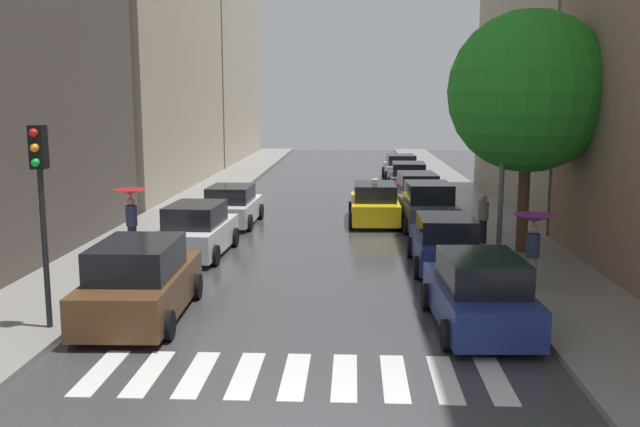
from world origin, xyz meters
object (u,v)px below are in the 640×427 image
traffic_light_left_corner (40,182)px  parked_car_left_third (232,206)px  parked_car_right_nearest (479,295)px  parked_car_right_third (428,207)px  parked_car_right_second (445,244)px  pedestrian_far_side (533,233)px  parked_car_left_second (197,231)px  taxi_midroad (374,204)px  parked_car_left_nearest (140,282)px  pedestrian_foreground (483,217)px  lamp_post_right (504,132)px  pedestrian_by_kerb (131,206)px  street_tree_right (528,92)px  parked_car_right_fifth (408,178)px  parked_car_right_fourth (417,191)px  parked_car_right_sixth (401,168)px

traffic_light_left_corner → parked_car_left_third: bearing=83.0°
parked_car_right_nearest → parked_car_right_third: size_ratio=1.01×
parked_car_right_second → pedestrian_far_side: bearing=-141.8°
parked_car_left_second → parked_car_left_third: parked_car_left_second is taller
parked_car_right_second → parked_car_left_second: bearing=80.7°
parked_car_left_second → parked_car_left_third: bearing=0.9°
taxi_midroad → parked_car_right_nearest: bearing=-172.6°
parked_car_right_second → parked_car_left_nearest: bearing=124.9°
pedestrian_far_side → traffic_light_left_corner: size_ratio=0.44×
pedestrian_far_side → pedestrian_foreground: bearing=119.8°
parked_car_right_second → lamp_post_right: size_ratio=0.62×
traffic_light_left_corner → lamp_post_right: (11.00, 7.37, 0.71)m
parked_car_left_second → parked_car_left_third: (0.14, 5.58, -0.05)m
pedestrian_by_kerb → pedestrian_far_side: size_ratio=1.06×
lamp_post_right → parked_car_right_second: bearing=-151.3°
pedestrian_foreground → street_tree_right: size_ratio=0.22×
parked_car_right_fifth → traffic_light_left_corner: traffic_light_left_corner is taller
parked_car_left_second → parked_car_right_nearest: bearing=-129.5°
parked_car_right_third → parked_car_right_fifth: bearing=-2.8°
parked_car_right_fourth → traffic_light_left_corner: 20.58m
parked_car_right_second → parked_car_right_sixth: size_ratio=1.01×
pedestrian_far_side → pedestrian_by_kerb: bearing=-170.5°
parked_car_right_sixth → parked_car_left_third: bearing=153.4°
parked_car_left_nearest → pedestrian_by_kerb: pedestrian_by_kerb is taller
pedestrian_far_side → traffic_light_left_corner: bearing=-133.7°
parked_car_left_second → lamp_post_right: bearing=-89.7°
pedestrian_by_kerb → lamp_post_right: bearing=172.8°
pedestrian_foreground → parked_car_left_second: bearing=-82.1°
pedestrian_foreground → lamp_post_right: bearing=1.1°
parked_car_left_nearest → pedestrian_far_side: 9.92m
parked_car_right_third → pedestrian_by_kerb: bearing=115.5°
parked_car_right_sixth → traffic_light_left_corner: (-9.44, -29.97, 2.56)m
parked_car_right_nearest → parked_car_right_fifth: size_ratio=0.97×
parked_car_right_fourth → lamp_post_right: size_ratio=0.73×
parked_car_left_nearest → pedestrian_far_side: pedestrian_far_side is taller
parked_car_right_sixth → street_tree_right: (2.43, -21.84, 4.47)m
parked_car_right_sixth → parked_car_right_second: bearing=178.0°
street_tree_right → parked_car_right_third: bearing=117.9°
parked_car_right_sixth → traffic_light_left_corner: bearing=161.0°
parked_car_right_third → traffic_light_left_corner: bearing=141.6°
taxi_midroad → traffic_light_left_corner: bearing=151.7°
parked_car_right_nearest → parked_car_right_sixth: parked_car_right_nearest is taller
parked_car_right_second → parked_car_right_sixth: (0.22, 23.58, -0.01)m
pedestrian_by_kerb → street_tree_right: 12.99m
parked_car_right_second → pedestrian_by_kerb: 9.93m
parked_car_right_fourth → taxi_midroad: 4.56m
pedestrian_by_kerb → pedestrian_far_side: pedestrian_by_kerb is taller
parked_car_right_fourth → pedestrian_far_side: pedestrian_far_side is taller
parked_car_left_nearest → parked_car_right_third: parked_car_left_nearest is taller
lamp_post_right → traffic_light_left_corner: bearing=-146.2°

